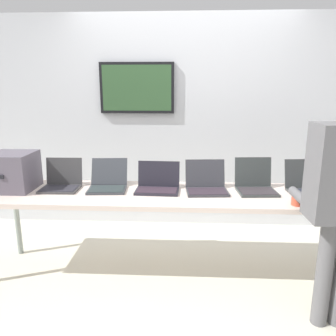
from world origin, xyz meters
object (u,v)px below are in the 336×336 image
object	(u,v)px
laptop_station_3	(206,184)
laptop_station_5	(307,185)
equipment_box	(13,171)
laptop_station_0	(62,182)
coffee_mug	(297,199)
laptop_station_2	(158,184)
laptop_station_4	(255,184)
laptop_station_1	(108,182)
workbench	(183,198)

from	to	relation	value
laptop_station_3	laptop_station_5	xyz separation A→B (m)	(0.87, 0.01, 0.00)
equipment_box	laptop_station_0	size ratio (longest dim) A/B	1.15
coffee_mug	laptop_station_5	bearing A→B (deg)	60.16
laptop_station_0	laptop_station_3	xyz separation A→B (m)	(1.29, -0.01, -0.00)
laptop_station_2	laptop_station_4	world-z (taller)	laptop_station_4
laptop_station_3	laptop_station_4	distance (m)	0.43
laptop_station_3	laptop_station_5	size ratio (longest dim) A/B	1.05
equipment_box	laptop_station_0	xyz separation A→B (m)	(0.41, 0.04, -0.10)
laptop_station_0	laptop_station_2	xyz separation A→B (m)	(0.87, -0.01, -0.00)
laptop_station_0	laptop_station_3	distance (m)	1.29
laptop_station_4	laptop_station_1	bearing A→B (deg)	179.82
laptop_station_0	coffee_mug	world-z (taller)	laptop_station_0
laptop_station_4	coffee_mug	size ratio (longest dim) A/B	3.67
laptop_station_1	laptop_station_2	bearing A→B (deg)	-4.33
workbench	coffee_mug	distance (m)	0.92
equipment_box	coffee_mug	distance (m)	2.40
laptop_station_0	laptop_station_5	bearing A→B (deg)	-0.02
equipment_box	laptop_station_1	xyz separation A→B (m)	(0.83, 0.06, -0.11)
laptop_station_0	laptop_station_3	world-z (taller)	laptop_station_0
equipment_box	laptop_station_4	size ratio (longest dim) A/B	1.10
laptop_station_2	coffee_mug	world-z (taller)	laptop_station_2
laptop_station_2	coffee_mug	bearing A→B (deg)	-16.04
laptop_station_4	laptop_station_3	bearing A→B (deg)	-176.91
laptop_station_3	laptop_station_4	xyz separation A→B (m)	(0.43, 0.02, 0.00)
laptop_station_4	coffee_mug	world-z (taller)	laptop_station_4
laptop_station_0	laptop_station_5	size ratio (longest dim) A/B	0.93
equipment_box	laptop_station_5	bearing A→B (deg)	0.96
laptop_station_2	laptop_station_5	distance (m)	1.29
laptop_station_0	laptop_station_4	xyz separation A→B (m)	(1.72, 0.02, 0.00)
laptop_station_2	coffee_mug	xyz separation A→B (m)	(1.10, -0.32, -0.01)
equipment_box	laptop_station_3	bearing A→B (deg)	1.22
workbench	laptop_station_3	xyz separation A→B (m)	(0.20, 0.07, 0.10)
workbench	laptop_station_4	size ratio (longest dim) A/B	10.01
laptop_station_5	laptop_station_3	bearing A→B (deg)	-179.55
laptop_station_1	coffee_mug	distance (m)	1.59
workbench	laptop_station_0	size ratio (longest dim) A/B	10.42
laptop_station_5	laptop_station_0	bearing A→B (deg)	179.98
laptop_station_3	laptop_station_5	bearing A→B (deg)	0.45
laptop_station_1	laptop_station_5	bearing A→B (deg)	-0.67
laptop_station_2	laptop_station_3	world-z (taller)	laptop_station_3
laptop_station_2	laptop_station_3	bearing A→B (deg)	0.91
laptop_station_1	laptop_station_4	distance (m)	1.31
laptop_station_1	coffee_mug	xyz separation A→B (m)	(1.56, -0.35, -0.01)
laptop_station_5	coffee_mug	xyz separation A→B (m)	(-0.19, -0.33, -0.01)
equipment_box	laptop_station_4	bearing A→B (deg)	1.60
laptop_station_0	laptop_station_2	world-z (taller)	laptop_station_0
equipment_box	laptop_station_1	world-z (taller)	equipment_box
workbench	coffee_mug	xyz separation A→B (m)	(0.88, -0.25, 0.09)
laptop_station_5	laptop_station_1	bearing A→B (deg)	179.33
laptop_station_1	laptop_station_5	world-z (taller)	laptop_station_5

